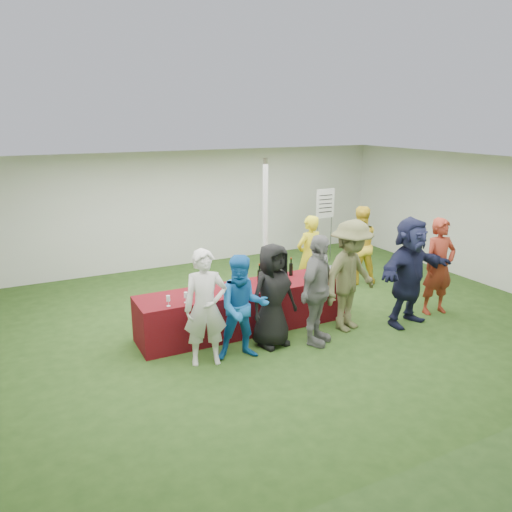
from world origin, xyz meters
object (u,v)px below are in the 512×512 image
wine_list_sign (325,209)px  customer_2 (273,295)px  customer_3 (317,290)px  customer_5 (409,272)px  customer_0 (206,308)px  serving_table (245,308)px  customer_6 (439,266)px  staff_pourer (309,256)px  dump_bucket (331,272)px  customer_1 (243,308)px  customer_4 (350,276)px  staff_back (359,245)px

wine_list_sign → customer_2: wine_list_sign is taller
wine_list_sign → customer_2: bearing=-133.6°
customer_3 → customer_5: bearing=-35.9°
customer_0 → customer_5: 3.59m
serving_table → customer_6: (3.40, -0.89, 0.50)m
serving_table → staff_pourer: bearing=26.1°
customer_3 → staff_pourer: bearing=26.5°
dump_bucket → staff_pourer: bearing=77.5°
serving_table → customer_1: size_ratio=2.29×
serving_table → dump_bucket: dump_bucket is taller
customer_0 → customer_5: bearing=11.4°
serving_table → customer_2: customer_2 is taller
wine_list_sign → customer_4: (-1.89, -3.52, -0.38)m
serving_table → dump_bucket: bearing=-8.0°
customer_2 → customer_4: bearing=-11.1°
serving_table → customer_5: bearing=-21.8°
staff_back → customer_2: bearing=50.6°
dump_bucket → staff_back: bearing=39.0°
serving_table → dump_bucket: size_ratio=14.87×
customer_0 → customer_3: bearing=9.6°
customer_3 → wine_list_sign: bearing=20.1°
customer_2 → customer_5: customer_5 is taller
customer_2 → staff_back: bearing=21.6°
staff_back → customer_1: (-3.66, -2.02, -0.05)m
staff_back → staff_pourer: bearing=28.9°
staff_pourer → customer_6: 2.39m
wine_list_sign → customer_2: 4.83m
staff_pourer → customer_3: (-1.04, -1.86, 0.06)m
customer_4 → customer_3: bearing=177.0°
customer_2 → serving_table: bearing=90.1°
serving_table → staff_back: 3.41m
customer_0 → customer_4: size_ratio=0.91×
staff_pourer → customer_0: bearing=21.3°
dump_bucket → customer_2: bearing=-160.5°
customer_0 → customer_1: 0.55m
customer_2 → customer_5: size_ratio=0.87×
staff_pourer → customer_0: size_ratio=0.96×
customer_5 → customer_6: 0.84m
customer_6 → staff_pourer: bearing=139.0°
customer_3 → customer_5: (1.81, -0.05, 0.06)m
customer_2 → customer_6: (3.28, -0.16, 0.06)m
serving_table → customer_6: 3.55m
customer_5 → customer_4: bearing=155.4°
customer_0 → customer_1: customer_0 is taller
serving_table → customer_2: size_ratio=2.20×
dump_bucket → staff_back: 2.11m
dump_bucket → staff_back: (1.64, 1.33, -0.01)m
staff_back → customer_0: (-4.21, -1.93, 0.02)m
wine_list_sign → customer_2: (-3.31, -3.48, -0.50)m
customer_3 → customer_6: (2.64, 0.09, -0.00)m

